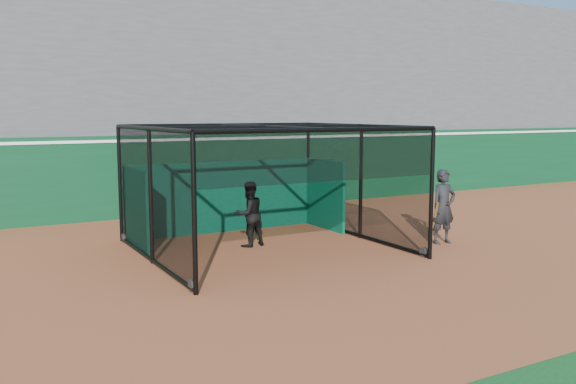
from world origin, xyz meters
TOP-DOWN VIEW (x-y plane):
  - ground at (0.00, 0.00)m, footprint 120.00×120.00m
  - outfield_wall at (0.00, 8.50)m, footprint 50.00×0.50m
  - grandstand at (0.00, 12.27)m, footprint 50.00×7.85m
  - batting_cage at (0.28, 2.55)m, footprint 5.52×5.28m
  - batter at (0.09, 3.03)m, footprint 0.85×0.71m
  - on_deck_player at (4.39, 1.03)m, footprint 0.69×0.48m

SIDE VIEW (x-z plane):
  - ground at x=0.00m, z-range 0.00..0.00m
  - batter at x=0.09m, z-range 0.00..1.57m
  - on_deck_player at x=4.39m, z-range 0.00..1.82m
  - outfield_wall at x=0.00m, z-range 0.04..2.54m
  - batting_cage at x=0.28m, z-range 0.00..2.86m
  - grandstand at x=0.00m, z-range 0.00..8.95m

